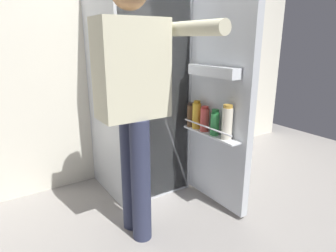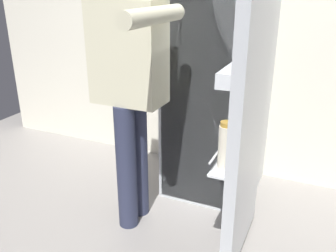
% 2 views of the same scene
% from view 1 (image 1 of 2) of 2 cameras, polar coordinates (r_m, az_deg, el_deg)
% --- Properties ---
extents(ground_plane, '(5.15, 5.15, 0.00)m').
position_cam_1_polar(ground_plane, '(2.28, 1.55, -16.20)').
color(ground_plane, gray).
extents(kitchen_wall, '(4.40, 0.10, 2.55)m').
position_cam_1_polar(kitchen_wall, '(2.71, -9.88, 17.29)').
color(kitchen_wall, silver).
rests_on(kitchen_wall, ground_plane).
extents(refrigerator, '(0.68, 1.22, 1.65)m').
position_cam_1_polar(refrigerator, '(2.39, -4.60, 6.69)').
color(refrigerator, silver).
rests_on(refrigerator, ground_plane).
extents(person, '(0.50, 0.70, 1.57)m').
position_cam_1_polar(person, '(1.73, -6.55, 6.60)').
color(person, '#2D334C').
rests_on(person, ground_plane).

